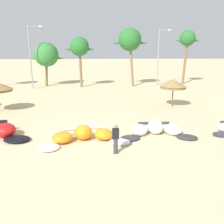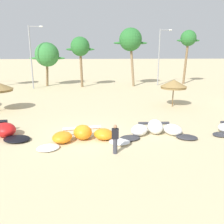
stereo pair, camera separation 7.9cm
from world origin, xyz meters
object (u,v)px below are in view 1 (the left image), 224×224
at_px(person_near_kites, 116,139).
at_px(palm_left_of_gap, 79,47).
at_px(kite_left_of_center, 83,135).
at_px(lamppost_west_center, 31,54).
at_px(lamppost_east_center, 159,54).
at_px(palm_center_right, 187,40).
at_px(palm_center_left, 130,40).
at_px(beach_umbrella_near_palms, 173,84).
at_px(palm_left, 46,55).
at_px(kite_center, 156,129).

bearing_deg(person_near_kites, palm_left_of_gap, 98.21).
xyz_separation_m(kite_left_of_center, lamppost_west_center, (-8.19, 20.68, 4.51)).
bearing_deg(lamppost_east_center, palm_center_right, 16.05).
bearing_deg(palm_center_right, person_near_kites, -116.75).
relative_size(person_near_kites, palm_center_left, 0.19).
bearing_deg(palm_left_of_gap, beach_umbrella_near_palms, -53.54).
xyz_separation_m(beach_umbrella_near_palms, palm_left_of_gap, (-9.79, 13.25, 3.52)).
bearing_deg(lamppost_west_center, palm_left, 58.89).
distance_m(palm_left_of_gap, lamppost_east_center, 12.10).
bearing_deg(palm_center_left, lamppost_west_center, -173.81).
bearing_deg(person_near_kites, lamppost_west_center, 113.85).
bearing_deg(kite_center, lamppost_west_center, 122.85).
xyz_separation_m(palm_center_left, palm_center_right, (9.37, 2.16, 0.19)).
relative_size(beach_umbrella_near_palms, lamppost_east_center, 0.32).
bearing_deg(beach_umbrella_near_palms, kite_left_of_center, -133.54).
bearing_deg(palm_left, lamppost_east_center, -0.72).
xyz_separation_m(beach_umbrella_near_palms, lamppost_west_center, (-16.36, 12.08, 2.64)).
distance_m(kite_center, palm_center_left, 22.38).
xyz_separation_m(kite_left_of_center, kite_center, (4.68, 0.76, 0.02)).
distance_m(beach_umbrella_near_palms, palm_center_right, 17.83).
height_order(kite_left_of_center, beach_umbrella_near_palms, beach_umbrella_near_palms).
xyz_separation_m(beach_umbrella_near_palms, lamppost_east_center, (2.21, 14.39, 2.52)).
distance_m(kite_center, palm_left_of_gap, 22.66).
height_order(beach_umbrella_near_palms, person_near_kites, beach_umbrella_near_palms).
distance_m(person_near_kites, palm_left, 26.83).
bearing_deg(palm_left_of_gap, lamppost_east_center, 5.44).
bearing_deg(person_near_kites, kite_left_of_center, 133.02).
xyz_separation_m(palm_left_of_gap, palm_center_left, (7.32, 0.33, 1.01)).
height_order(kite_center, palm_left_of_gap, palm_left_of_gap).
bearing_deg(palm_center_left, kite_center, -92.75).
distance_m(palm_center_right, lamppost_east_center, 5.35).
bearing_deg(palm_left, beach_umbrella_near_palms, -44.55).
distance_m(palm_left_of_gap, palm_center_right, 16.92).
xyz_separation_m(person_near_kites, lamppost_east_center, (8.57, 24.95, 3.92)).
bearing_deg(lamppost_east_center, person_near_kites, -108.95).
xyz_separation_m(kite_left_of_center, palm_center_left, (5.71, 22.19, 6.40)).
height_order(beach_umbrella_near_palms, palm_left_of_gap, palm_left_of_gap).
bearing_deg(kite_center, lamppost_east_center, 75.60).
height_order(kite_center, person_near_kites, person_near_kites).
xyz_separation_m(palm_left_of_gap, lamppost_east_center, (12.00, 1.14, -1.00)).
xyz_separation_m(kite_left_of_center, beach_umbrella_near_palms, (8.18, 8.60, 1.87)).
height_order(palm_left, palm_left_of_gap, palm_left_of_gap).
distance_m(beach_umbrella_near_palms, person_near_kites, 12.40).
relative_size(kite_center, palm_left_of_gap, 0.72).
relative_size(kite_left_of_center, palm_left_of_gap, 0.78).
xyz_separation_m(palm_left, palm_center_right, (21.74, 1.14, 2.29)).
bearing_deg(palm_left, kite_center, -63.20).
height_order(beach_umbrella_near_palms, palm_left, palm_left).
relative_size(person_near_kites, palm_center_right, 0.19).
height_order(kite_center, palm_center_right, palm_center_right).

